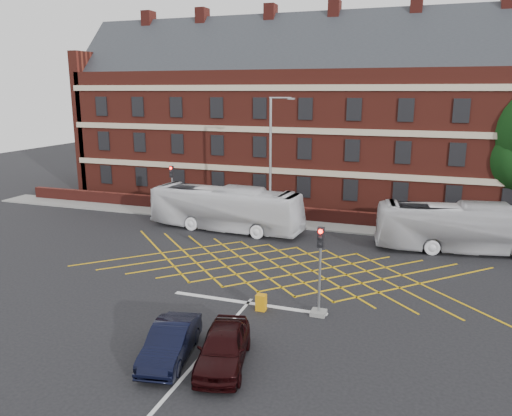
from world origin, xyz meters
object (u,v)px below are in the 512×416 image
(bus_right, at_px, (466,228))
(traffic_light_far, at_px, (173,196))
(direction_signs, at_px, (157,198))
(car_navy, at_px, (170,342))
(utility_cabinet, at_px, (261,302))
(bus_left, at_px, (226,208))
(street_lamp, at_px, (271,186))
(car_maroon, at_px, (223,347))
(traffic_light_near, at_px, (320,280))

(bus_right, distance_m, traffic_light_far, 22.53)
(direction_signs, bearing_deg, car_navy, -58.69)
(car_navy, bearing_deg, bus_right, 46.60)
(utility_cabinet, bearing_deg, bus_left, 119.26)
(street_lamp, xyz_separation_m, direction_signs, (-10.80, 2.00, -2.08))
(bus_left, xyz_separation_m, direction_signs, (-7.47, 2.73, -0.27))
(car_maroon, height_order, utility_cabinet, car_maroon)
(direction_signs, bearing_deg, car_maroon, -54.23)
(traffic_light_far, bearing_deg, utility_cabinet, -49.32)
(bus_left, relative_size, traffic_light_far, 2.77)
(utility_cabinet, bearing_deg, car_navy, -110.05)
(bus_left, xyz_separation_m, street_lamp, (3.33, 0.73, 1.82))
(traffic_light_near, xyz_separation_m, street_lamp, (-6.44, 12.91, 1.70))
(direction_signs, bearing_deg, bus_left, -20.08)
(street_lamp, bearing_deg, bus_left, -167.64)
(car_navy, height_order, utility_cabinet, car_navy)
(car_navy, bearing_deg, direction_signs, 110.48)
(bus_left, relative_size, bus_right, 1.03)
(bus_left, xyz_separation_m, car_maroon, (7.24, -17.70, -0.90))
(traffic_light_near, distance_m, street_lamp, 14.53)
(bus_left, distance_m, street_lamp, 3.86)
(bus_left, bearing_deg, bus_right, -84.12)
(street_lamp, bearing_deg, direction_signs, 169.50)
(car_maroon, bearing_deg, utility_cabinet, 79.14)
(traffic_light_far, xyz_separation_m, street_lamp, (9.01, -1.49, 1.70))
(direction_signs, xyz_separation_m, utility_cabinet, (14.52, -15.32, -0.98))
(bus_left, height_order, direction_signs, bus_left)
(car_navy, relative_size, street_lamp, 0.43)
(car_navy, xyz_separation_m, direction_signs, (-12.57, 20.67, 0.68))
(street_lamp, bearing_deg, traffic_light_near, -63.48)
(bus_left, distance_m, bus_right, 16.78)
(bus_right, bearing_deg, direction_signs, 75.66)
(bus_left, height_order, traffic_light_far, traffic_light_far)
(car_navy, relative_size, traffic_light_far, 0.99)
(traffic_light_far, distance_m, street_lamp, 9.28)
(bus_left, bearing_deg, traffic_light_near, -136.52)
(street_lamp, bearing_deg, car_navy, -84.58)
(bus_right, relative_size, street_lamp, 1.17)
(traffic_light_near, distance_m, traffic_light_far, 21.12)
(bus_right, xyz_separation_m, direction_signs, (-24.24, 2.40, -0.22))
(bus_right, height_order, car_maroon, bus_right)
(traffic_light_far, bearing_deg, bus_left, -21.35)
(direction_signs, distance_m, utility_cabinet, 21.13)
(bus_left, xyz_separation_m, traffic_light_near, (9.77, -12.18, 0.12))
(traffic_light_far, relative_size, street_lamp, 0.43)
(car_maroon, distance_m, direction_signs, 25.18)
(car_maroon, bearing_deg, direction_signs, 112.78)
(car_maroon, bearing_deg, traffic_light_near, 52.36)
(bus_left, xyz_separation_m, bus_right, (16.77, 0.33, -0.05))
(bus_right, bearing_deg, utility_cabinet, 134.36)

